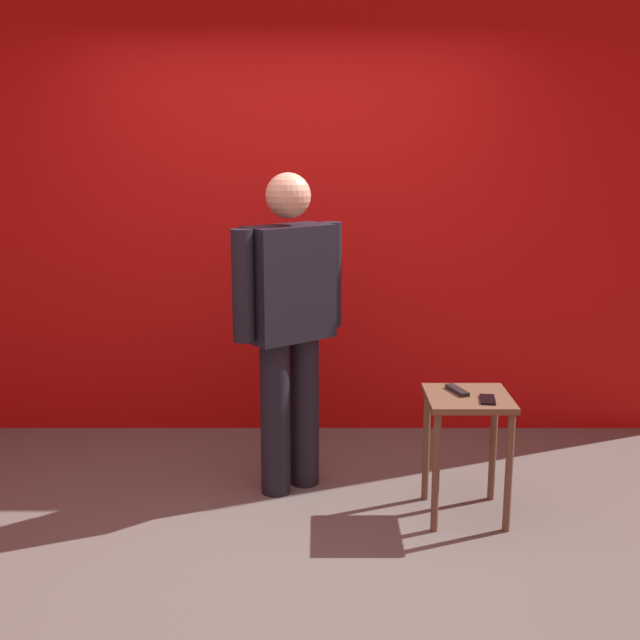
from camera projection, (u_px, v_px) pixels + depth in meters
ground_plane at (280, 547)px, 3.64m from camera, size 12.00×12.00×0.00m
back_wall_red at (289, 173)px, 4.85m from camera, size 5.11×0.12×3.28m
standing_person at (287, 318)px, 4.06m from camera, size 0.59×0.49×1.68m
side_table at (465, 422)px, 3.85m from camera, size 0.41×0.41×0.63m
cell_phone at (485, 399)px, 3.75m from camera, size 0.09×0.15×0.01m
tv_remote at (455, 390)px, 3.87m from camera, size 0.10×0.17×0.02m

